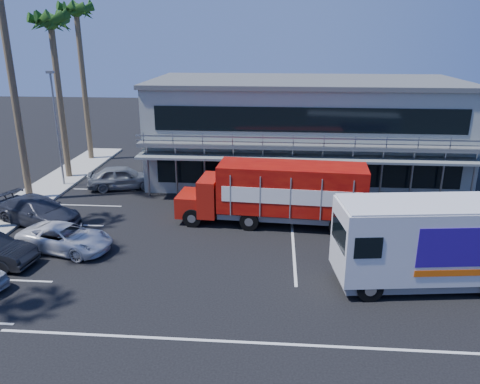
{
  "coord_description": "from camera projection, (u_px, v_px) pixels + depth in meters",
  "views": [
    {
      "loc": [
        0.98,
        -20.0,
        10.4
      ],
      "look_at": [
        -0.91,
        3.87,
        2.3
      ],
      "focal_mm": 35.0,
      "sensor_mm": 36.0,
      "label": 1
    }
  ],
  "objects": [
    {
      "name": "white_van",
      "position": [
        429.0,
        242.0,
        19.82
      ],
      "size": [
        8.11,
        3.62,
        3.83
      ],
      "rotation": [
        0.0,
        0.0,
        0.12
      ],
      "color": "silver",
      "rests_on": "ground"
    },
    {
      "name": "red_truck",
      "position": [
        278.0,
        192.0,
        26.35
      ],
      "size": [
        10.74,
        3.27,
        3.57
      ],
      "rotation": [
        0.0,
        0.0,
        -0.07
      ],
      "color": "#A3160D",
      "rests_on": "ground"
    },
    {
      "name": "parked_car_d",
      "position": [
        39.0,
        211.0,
        26.75
      ],
      "size": [
        5.87,
        4.22,
        1.58
      ],
      "primitive_type": "imported",
      "rotation": [
        0.0,
        0.0,
        1.16
      ],
      "color": "#292C37",
      "rests_on": "ground"
    },
    {
      "name": "parked_car_e",
      "position": [
        123.0,
        177.0,
        32.95
      ],
      "size": [
        5.16,
        3.08,
        1.65
      ],
      "primitive_type": "imported",
      "rotation": [
        0.0,
        0.0,
        1.82
      ],
      "color": "slate",
      "rests_on": "ground"
    },
    {
      "name": "palm_f",
      "position": [
        77.0,
        20.0,
        37.21
      ],
      "size": [
        2.8,
        2.8,
        13.25
      ],
      "color": "brown",
      "rests_on": "ground"
    },
    {
      "name": "palm_e",
      "position": [
        52.0,
        31.0,
        32.27
      ],
      "size": [
        2.8,
        2.8,
        12.25
      ],
      "color": "brown",
      "rests_on": "ground"
    },
    {
      "name": "curb_strip",
      "position": [
        17.0,
        209.0,
        29.05
      ],
      "size": [
        3.0,
        32.0,
        0.16
      ],
      "primitive_type": "cube",
      "color": "#A5A399",
      "rests_on": "ground"
    },
    {
      "name": "ground",
      "position": [
        253.0,
        264.0,
        22.29
      ],
      "size": [
        120.0,
        120.0,
        0.0
      ],
      "primitive_type": "plane",
      "color": "black",
      "rests_on": "ground"
    },
    {
      "name": "building",
      "position": [
        304.0,
        129.0,
        35.0
      ],
      "size": [
        22.4,
        12.0,
        7.3
      ],
      "color": "gray",
      "rests_on": "ground"
    },
    {
      "name": "parked_car_c",
      "position": [
        65.0,
        238.0,
        23.54
      ],
      "size": [
        5.21,
        3.31,
        1.34
      ],
      "primitive_type": "imported",
      "rotation": [
        0.0,
        0.0,
        1.33
      ],
      "color": "silver",
      "rests_on": "ground"
    },
    {
      "name": "light_pole_far",
      "position": [
        57.0,
        124.0,
        32.29
      ],
      "size": [
        0.5,
        0.25,
        8.09
      ],
      "color": "gray",
      "rests_on": "ground"
    }
  ]
}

